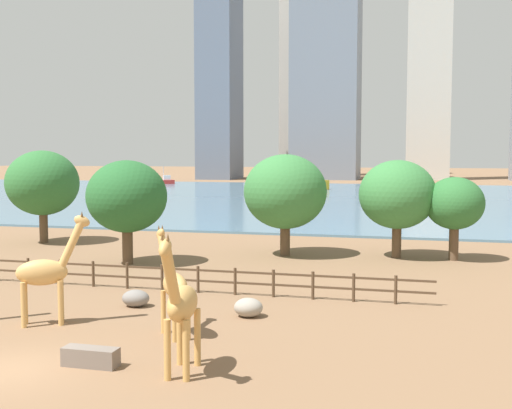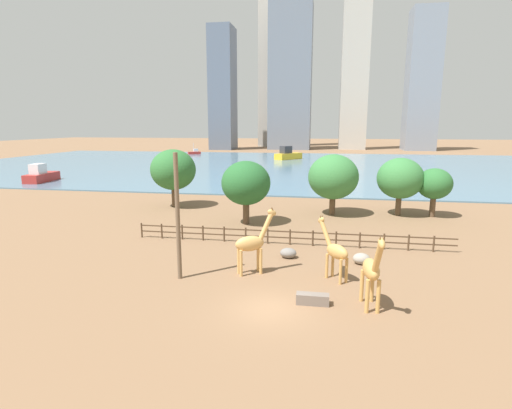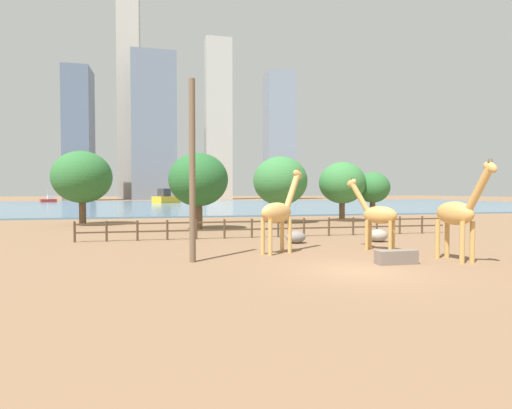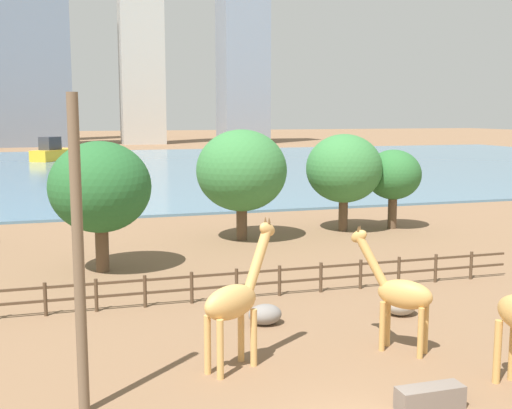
{
  "view_description": "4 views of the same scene",
  "coord_description": "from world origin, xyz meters",
  "px_view_note": "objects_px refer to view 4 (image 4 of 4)",
  "views": [
    {
      "loc": [
        12.38,
        -16.85,
        6.75
      ],
      "look_at": [
        2.92,
        19.39,
        3.72
      ],
      "focal_mm": 45.0,
      "sensor_mm": 36.0,
      "label": 1
    },
    {
      "loc": [
        2.71,
        -19.79,
        9.73
      ],
      "look_at": [
        -3.47,
        16.06,
        2.48
      ],
      "focal_mm": 28.0,
      "sensor_mm": 36.0,
      "label": 2
    },
    {
      "loc": [
        -7.37,
        -14.44,
        3.14
      ],
      "look_at": [
        1.8,
        26.78,
        1.78
      ],
      "focal_mm": 28.0,
      "sensor_mm": 36.0,
      "label": 3
    },
    {
      "loc": [
        -6.59,
        -12.72,
        7.59
      ],
      "look_at": [
        1.21,
        12.96,
        3.78
      ],
      "focal_mm": 45.0,
      "sensor_mm": 36.0,
      "label": 4
    }
  ],
  "objects_px": {
    "tree_left_small": "(393,175)",
    "tree_right_small": "(344,169)",
    "giraffe_companion": "(400,293)",
    "giraffe_tall": "(235,301)",
    "tree_right_tall": "(242,171)",
    "boat_sailboat": "(54,152)",
    "tree_left_large": "(100,187)",
    "feeding_trough": "(430,398)",
    "utility_pole": "(78,258)",
    "boulder_near_fence": "(265,314)",
    "boulder_by_pole": "(401,305)"
  },
  "relations": [
    {
      "from": "tree_left_small",
      "to": "tree_right_small",
      "type": "relative_size",
      "value": 0.83
    },
    {
      "from": "giraffe_companion",
      "to": "tree_right_small",
      "type": "xyz_separation_m",
      "value": [
        7.25,
        20.11,
        2.16
      ]
    },
    {
      "from": "giraffe_tall",
      "to": "tree_right_tall",
      "type": "height_order",
      "value": "tree_right_tall"
    },
    {
      "from": "tree_left_small",
      "to": "boat_sailboat",
      "type": "distance_m",
      "value": 72.59
    },
    {
      "from": "tree_left_large",
      "to": "tree_left_small",
      "type": "distance_m",
      "value": 20.28
    },
    {
      "from": "feeding_trough",
      "to": "boat_sailboat",
      "type": "bearing_deg",
      "value": 96.14
    },
    {
      "from": "utility_pole",
      "to": "tree_right_tall",
      "type": "bearing_deg",
      "value": 64.19
    },
    {
      "from": "utility_pole",
      "to": "tree_right_tall",
      "type": "distance_m",
      "value": 22.9
    },
    {
      "from": "tree_left_large",
      "to": "giraffe_companion",
      "type": "bearing_deg",
      "value": -58.04
    },
    {
      "from": "giraffe_tall",
      "to": "utility_pole",
      "type": "height_order",
      "value": "utility_pole"
    },
    {
      "from": "tree_right_tall",
      "to": "tree_left_large",
      "type": "bearing_deg",
      "value": -146.86
    },
    {
      "from": "giraffe_tall",
      "to": "boulder_near_fence",
      "type": "bearing_deg",
      "value": 31.09
    },
    {
      "from": "tree_left_large",
      "to": "tree_right_tall",
      "type": "height_order",
      "value": "tree_right_tall"
    },
    {
      "from": "tree_left_small",
      "to": "tree_right_small",
      "type": "height_order",
      "value": "tree_right_small"
    },
    {
      "from": "utility_pole",
      "to": "boulder_near_fence",
      "type": "relative_size",
      "value": 6.61
    },
    {
      "from": "tree_left_large",
      "to": "boat_sailboat",
      "type": "relative_size",
      "value": 0.73
    },
    {
      "from": "giraffe_tall",
      "to": "boulder_by_pole",
      "type": "xyz_separation_m",
      "value": [
        7.36,
        3.13,
        -1.7
      ]
    },
    {
      "from": "giraffe_companion",
      "to": "tree_left_large",
      "type": "relative_size",
      "value": 0.63
    },
    {
      "from": "boulder_by_pole",
      "to": "tree_left_small",
      "type": "height_order",
      "value": "tree_left_small"
    },
    {
      "from": "utility_pole",
      "to": "giraffe_companion",
      "type": "bearing_deg",
      "value": 8.6
    },
    {
      "from": "giraffe_companion",
      "to": "feeding_trough",
      "type": "height_order",
      "value": "giraffe_companion"
    },
    {
      "from": "feeding_trough",
      "to": "tree_left_small",
      "type": "bearing_deg",
      "value": 63.29
    },
    {
      "from": "tree_left_large",
      "to": "tree_right_small",
      "type": "bearing_deg",
      "value": 22.73
    },
    {
      "from": "feeding_trough",
      "to": "tree_left_large",
      "type": "height_order",
      "value": "tree_left_large"
    },
    {
      "from": "giraffe_tall",
      "to": "tree_left_large",
      "type": "height_order",
      "value": "tree_left_large"
    },
    {
      "from": "giraffe_tall",
      "to": "boat_sailboat",
      "type": "xyz_separation_m",
      "value": [
        -5.88,
        88.98,
        -0.62
      ]
    },
    {
      "from": "giraffe_tall",
      "to": "tree_right_tall",
      "type": "distance_m",
      "value": 19.86
    },
    {
      "from": "boulder_near_fence",
      "to": "feeding_trough",
      "type": "xyz_separation_m",
      "value": [
        2.05,
        -7.64,
        -0.07
      ]
    },
    {
      "from": "boulder_near_fence",
      "to": "tree_right_small",
      "type": "distance_m",
      "value": 19.82
    },
    {
      "from": "giraffe_companion",
      "to": "tree_left_small",
      "type": "xyz_separation_m",
      "value": [
        10.77,
        20.01,
        1.65
      ]
    },
    {
      "from": "feeding_trough",
      "to": "boat_sailboat",
      "type": "relative_size",
      "value": 0.21
    },
    {
      "from": "boulder_near_fence",
      "to": "boulder_by_pole",
      "type": "height_order",
      "value": "boulder_by_pole"
    },
    {
      "from": "tree_right_tall",
      "to": "tree_right_small",
      "type": "bearing_deg",
      "value": 7.84
    },
    {
      "from": "feeding_trough",
      "to": "tree_right_small",
      "type": "bearing_deg",
      "value": 70.48
    },
    {
      "from": "giraffe_tall",
      "to": "tree_left_small",
      "type": "height_order",
      "value": "tree_left_small"
    },
    {
      "from": "giraffe_companion",
      "to": "boulder_by_pole",
      "type": "height_order",
      "value": "giraffe_companion"
    },
    {
      "from": "giraffe_companion",
      "to": "tree_right_small",
      "type": "bearing_deg",
      "value": -61.36
    },
    {
      "from": "giraffe_tall",
      "to": "feeding_trough",
      "type": "xyz_separation_m",
      "value": [
        4.14,
        -4.06,
        -1.79
      ]
    },
    {
      "from": "tree_left_small",
      "to": "boulder_near_fence",
      "type": "bearing_deg",
      "value": -130.88
    },
    {
      "from": "boulder_by_pole",
      "to": "tree_right_small",
      "type": "bearing_deg",
      "value": 72.53
    },
    {
      "from": "boulder_by_pole",
      "to": "tree_left_large",
      "type": "height_order",
      "value": "tree_left_large"
    },
    {
      "from": "tree_left_small",
      "to": "boulder_by_pole",
      "type": "bearing_deg",
      "value": -117.79
    },
    {
      "from": "giraffe_companion",
      "to": "boulder_near_fence",
      "type": "relative_size",
      "value": 3.25
    },
    {
      "from": "boulder_near_fence",
      "to": "tree_left_large",
      "type": "xyz_separation_m",
      "value": [
        -5.14,
        9.78,
        3.73
      ]
    },
    {
      "from": "giraffe_tall",
      "to": "tree_left_large",
      "type": "xyz_separation_m",
      "value": [
        -3.05,
        13.37,
        2.01
      ]
    },
    {
      "from": "tree_right_tall",
      "to": "tree_right_small",
      "type": "height_order",
      "value": "tree_right_tall"
    },
    {
      "from": "tree_right_tall",
      "to": "giraffe_tall",
      "type": "bearing_deg",
      "value": -106.23
    },
    {
      "from": "tree_left_large",
      "to": "tree_right_small",
      "type": "xyz_separation_m",
      "value": [
        15.69,
        6.58,
        -0.03
      ]
    },
    {
      "from": "giraffe_tall",
      "to": "boat_sailboat",
      "type": "bearing_deg",
      "value": 65.11
    },
    {
      "from": "giraffe_companion",
      "to": "boat_sailboat",
      "type": "bearing_deg",
      "value": -34.32
    }
  ]
}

